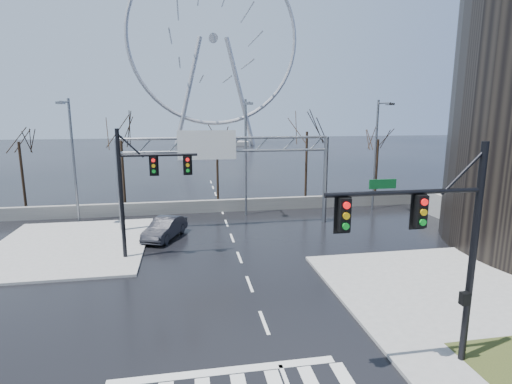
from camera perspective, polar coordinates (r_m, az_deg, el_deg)
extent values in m
plane|color=black|center=(18.14, 1.16, -18.13)|extent=(260.00, 260.00, 0.00)
cube|color=gray|center=(23.57, 25.28, -11.87)|extent=(12.00, 10.00, 0.15)
cube|color=gray|center=(29.95, -25.01, -6.96)|extent=(10.00, 12.00, 0.15)
cube|color=slate|center=(36.60, -4.89, -1.94)|extent=(52.00, 0.50, 1.10)
cylinder|color=black|center=(15.75, 28.53, -8.31)|extent=(0.24, 0.24, 8.00)
cylinder|color=black|center=(13.63, 20.55, -0.06)|extent=(5.40, 0.16, 0.16)
cube|color=black|center=(13.89, 22.47, -2.54)|extent=(0.35, 0.28, 1.05)
cube|color=black|center=(12.70, 12.49, -3.17)|extent=(0.35, 0.28, 1.05)
cylinder|color=black|center=(25.29, -18.70, -0.50)|extent=(0.24, 0.24, 8.00)
cylinder|color=black|center=(24.68, -13.75, 5.14)|extent=(4.60, 0.16, 0.16)
cube|color=black|center=(24.62, -14.40, 3.68)|extent=(0.35, 0.28, 1.05)
cube|color=black|center=(24.54, -9.74, 3.85)|extent=(0.35, 0.28, 1.05)
cylinder|color=slate|center=(31.36, -18.85, 0.75)|extent=(0.36, 0.36, 7.00)
cylinder|color=slate|center=(32.89, 9.85, 1.67)|extent=(0.36, 0.36, 7.00)
cylinder|color=slate|center=(30.71, -4.24, 7.70)|extent=(16.00, 0.20, 0.20)
cylinder|color=slate|center=(30.79, -4.22, 5.85)|extent=(16.00, 0.20, 0.20)
cube|color=#094419|center=(30.48, -7.03, 6.68)|extent=(4.20, 0.10, 2.00)
cube|color=silver|center=(30.42, -7.02, 6.67)|extent=(4.40, 0.02, 2.20)
cylinder|color=slate|center=(35.36, -24.59, 3.93)|extent=(0.20, 0.20, 10.00)
cylinder|color=slate|center=(34.09, -25.70, 11.54)|extent=(0.12, 2.20, 0.12)
cube|color=slate|center=(33.12, -26.15, 11.37)|extent=(0.50, 0.70, 0.18)
cylinder|color=slate|center=(34.59, -1.48, 4.81)|extent=(0.20, 0.20, 10.00)
cylinder|color=slate|center=(33.29, -1.23, 12.66)|extent=(0.12, 2.20, 0.12)
cube|color=slate|center=(32.30, -0.95, 12.52)|extent=(0.50, 0.70, 0.18)
cylinder|color=slate|center=(38.24, 16.67, 4.96)|extent=(0.20, 0.20, 10.00)
cylinder|color=slate|center=(37.07, 17.86, 11.99)|extent=(0.12, 2.20, 0.12)
cube|color=slate|center=(36.19, 18.59, 11.82)|extent=(0.50, 0.70, 0.18)
cylinder|color=black|center=(42.61, -30.39, 1.98)|extent=(0.24, 0.24, 6.30)
cylinder|color=black|center=(39.83, -18.45, 2.73)|extent=(0.24, 0.24, 6.75)
cylinder|color=black|center=(40.56, -5.52, 2.77)|extent=(0.24, 0.24, 5.85)
cylinder|color=black|center=(41.18, 7.18, 3.68)|extent=(0.24, 0.24, 7.02)
cylinder|color=black|center=(44.69, 16.85, 3.30)|extent=(0.24, 0.24, 6.12)
cube|color=gray|center=(111.11, -5.83, 6.91)|extent=(18.00, 6.00, 1.00)
torus|color=#B2B2B7|center=(112.42, -6.13, 21.03)|extent=(45.00, 1.00, 45.00)
cylinder|color=#B2B2B7|center=(112.42, -6.13, 21.03)|extent=(2.40, 1.50, 2.40)
cylinder|color=#B2B2B7|center=(110.62, -9.70, 13.79)|extent=(8.28, 1.20, 28.82)
cylinder|color=#B2B2B7|center=(111.63, -2.28, 13.92)|extent=(8.28, 1.20, 28.82)
imported|color=black|center=(29.50, -12.88, -5.06)|extent=(3.26, 4.78, 1.49)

